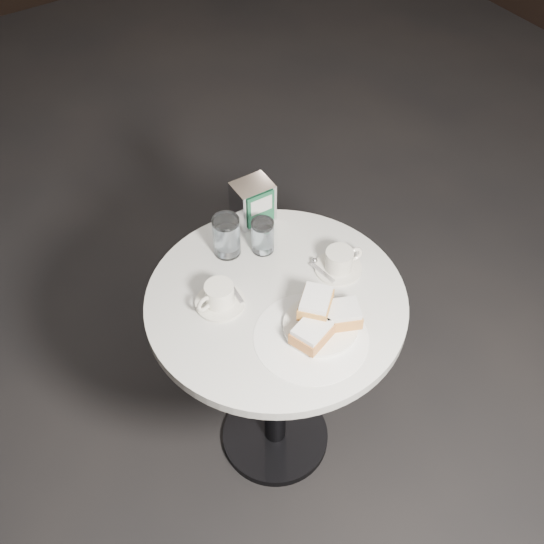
{
  "coord_description": "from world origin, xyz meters",
  "views": [
    {
      "loc": [
        -0.66,
        -0.97,
        2.12
      ],
      "look_at": [
        0.0,
        0.02,
        0.83
      ],
      "focal_mm": 45.0,
      "sensor_mm": 36.0,
      "label": 1
    }
  ],
  "objects_px": {
    "water_glass_right": "(263,237)",
    "napkin_dispenser": "(253,202)",
    "beignet_plate": "(322,320)",
    "cafe_table": "(276,343)",
    "water_glass_left": "(227,236)",
    "coffee_cup_right": "(339,262)",
    "coffee_cup_left": "(219,296)"
  },
  "relations": [
    {
      "from": "water_glass_right",
      "to": "napkin_dispenser",
      "type": "bearing_deg",
      "value": 69.12
    },
    {
      "from": "coffee_cup_right",
      "to": "water_glass_right",
      "type": "height_order",
      "value": "water_glass_right"
    },
    {
      "from": "cafe_table",
      "to": "coffee_cup_left",
      "type": "xyz_separation_m",
      "value": [
        -0.13,
        0.07,
        0.23
      ]
    },
    {
      "from": "beignet_plate",
      "to": "napkin_dispenser",
      "type": "height_order",
      "value": "napkin_dispenser"
    },
    {
      "from": "beignet_plate",
      "to": "cafe_table",
      "type": "bearing_deg",
      "value": 105.19
    },
    {
      "from": "cafe_table",
      "to": "coffee_cup_left",
      "type": "distance_m",
      "value": 0.27
    },
    {
      "from": "cafe_table",
      "to": "coffee_cup_right",
      "type": "distance_m",
      "value": 0.3
    },
    {
      "from": "coffee_cup_right",
      "to": "water_glass_left",
      "type": "distance_m",
      "value": 0.32
    },
    {
      "from": "coffee_cup_left",
      "to": "water_glass_left",
      "type": "distance_m",
      "value": 0.2
    },
    {
      "from": "water_glass_left",
      "to": "coffee_cup_right",
      "type": "bearing_deg",
      "value": -46.18
    },
    {
      "from": "cafe_table",
      "to": "beignet_plate",
      "type": "height_order",
      "value": "beignet_plate"
    },
    {
      "from": "water_glass_left",
      "to": "cafe_table",
      "type": "bearing_deg",
      "value": -85.53
    },
    {
      "from": "coffee_cup_right",
      "to": "napkin_dispenser",
      "type": "bearing_deg",
      "value": 113.93
    },
    {
      "from": "coffee_cup_right",
      "to": "napkin_dispenser",
      "type": "height_order",
      "value": "napkin_dispenser"
    },
    {
      "from": "coffee_cup_right",
      "to": "water_glass_left",
      "type": "bearing_deg",
      "value": 142.34
    },
    {
      "from": "beignet_plate",
      "to": "water_glass_left",
      "type": "xyz_separation_m",
      "value": [
        -0.06,
        0.37,
        0.03
      ]
    },
    {
      "from": "water_glass_left",
      "to": "water_glass_right",
      "type": "distance_m",
      "value": 0.1
    },
    {
      "from": "beignet_plate",
      "to": "coffee_cup_right",
      "type": "height_order",
      "value": "beignet_plate"
    },
    {
      "from": "beignet_plate",
      "to": "water_glass_right",
      "type": "bearing_deg",
      "value": 84.47
    },
    {
      "from": "coffee_cup_left",
      "to": "coffee_cup_right",
      "type": "relative_size",
      "value": 1.02
    },
    {
      "from": "coffee_cup_left",
      "to": "napkin_dispenser",
      "type": "xyz_separation_m",
      "value": [
        0.25,
        0.23,
        0.03
      ]
    },
    {
      "from": "napkin_dispenser",
      "to": "coffee_cup_right",
      "type": "bearing_deg",
      "value": -72.29
    },
    {
      "from": "beignet_plate",
      "to": "napkin_dispenser",
      "type": "bearing_deg",
      "value": 80.02
    },
    {
      "from": "coffee_cup_left",
      "to": "water_glass_left",
      "type": "xyz_separation_m",
      "value": [
        0.12,
        0.15,
        0.03
      ]
    },
    {
      "from": "coffee_cup_right",
      "to": "beignet_plate",
      "type": "bearing_deg",
      "value": -130.71
    },
    {
      "from": "beignet_plate",
      "to": "water_glass_left",
      "type": "bearing_deg",
      "value": 98.85
    },
    {
      "from": "coffee_cup_right",
      "to": "water_glass_right",
      "type": "distance_m",
      "value": 0.22
    },
    {
      "from": "cafe_table",
      "to": "coffee_cup_left",
      "type": "bearing_deg",
      "value": 153.61
    },
    {
      "from": "beignet_plate",
      "to": "coffee_cup_right",
      "type": "distance_m",
      "value": 0.21
    },
    {
      "from": "cafe_table",
      "to": "water_glass_left",
      "type": "distance_m",
      "value": 0.34
    },
    {
      "from": "water_glass_right",
      "to": "beignet_plate",
      "type": "bearing_deg",
      "value": -95.53
    },
    {
      "from": "cafe_table",
      "to": "water_glass_left",
      "type": "height_order",
      "value": "water_glass_left"
    }
  ]
}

